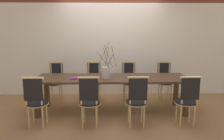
% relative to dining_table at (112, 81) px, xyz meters
% --- Properties ---
extents(ground_plane, '(16.00, 16.00, 0.00)m').
position_rel_dining_table_xyz_m(ground_plane, '(0.00, 0.00, -0.64)').
color(ground_plane, '#9E7047').
extents(wall_rear, '(12.00, 0.06, 3.20)m').
position_rel_dining_table_xyz_m(wall_rear, '(0.00, 1.28, 0.96)').
color(wall_rear, white).
rests_on(wall_rear, ground_plane).
extents(dining_table, '(3.10, 0.88, 0.72)m').
position_rel_dining_table_xyz_m(dining_table, '(0.00, 0.00, 0.00)').
color(dining_table, '#4C3321').
rests_on(dining_table, ground_plane).
extents(chair_near_leftend, '(0.39, 0.39, 0.92)m').
position_rel_dining_table_xyz_m(chair_near_leftend, '(-1.32, -0.77, -0.15)').
color(chair_near_leftend, black).
rests_on(chair_near_leftend, ground_plane).
extents(chair_near_left, '(0.39, 0.39, 0.92)m').
position_rel_dining_table_xyz_m(chair_near_left, '(-0.41, -0.77, -0.15)').
color(chair_near_left, black).
rests_on(chair_near_left, ground_plane).
extents(chair_near_center, '(0.39, 0.39, 0.92)m').
position_rel_dining_table_xyz_m(chair_near_center, '(0.41, -0.77, -0.15)').
color(chair_near_center, black).
rests_on(chair_near_center, ground_plane).
extents(chair_near_right, '(0.39, 0.39, 0.92)m').
position_rel_dining_table_xyz_m(chair_near_right, '(1.29, -0.77, -0.15)').
color(chair_near_right, black).
rests_on(chair_near_right, ground_plane).
extents(chair_far_leftend, '(0.39, 0.39, 0.92)m').
position_rel_dining_table_xyz_m(chair_far_leftend, '(-1.34, 0.77, -0.15)').
color(chair_far_leftend, black).
rests_on(chair_far_leftend, ground_plane).
extents(chair_far_left, '(0.39, 0.39, 0.92)m').
position_rel_dining_table_xyz_m(chair_far_left, '(-0.42, 0.77, -0.15)').
color(chair_far_left, black).
rests_on(chair_far_left, ground_plane).
extents(chair_far_center, '(0.39, 0.39, 0.92)m').
position_rel_dining_table_xyz_m(chair_far_center, '(0.43, 0.77, -0.15)').
color(chair_far_center, black).
rests_on(chair_far_center, ground_plane).
extents(chair_far_right, '(0.39, 0.39, 0.92)m').
position_rel_dining_table_xyz_m(chair_far_right, '(1.30, 0.77, -0.15)').
color(chair_far_right, black).
rests_on(chair_far_right, ground_plane).
extents(vase_centerpiece, '(0.38, 0.38, 0.74)m').
position_rel_dining_table_xyz_m(vase_centerpiece, '(-0.12, -0.08, 0.20)').
color(vase_centerpiece, silver).
rests_on(vase_centerpiece, dining_table).
extents(book_stack, '(0.21, 0.20, 0.02)m').
position_rel_dining_table_xyz_m(book_stack, '(-0.74, -0.10, 0.09)').
color(book_stack, '#842D8C').
rests_on(book_stack, dining_table).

